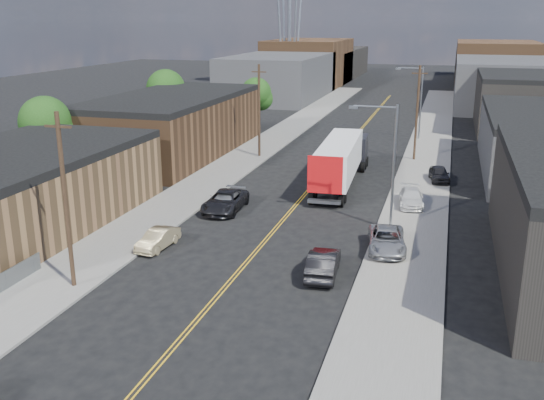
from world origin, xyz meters
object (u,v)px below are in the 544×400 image
Objects in this scene: semi_truck at (343,157)px; car_left_b at (158,239)px; car_left_d at (226,201)px; car_right_lot_c at (439,174)px; car_right_lot_b at (411,198)px; car_left_c at (225,201)px; car_right_oncoming at (323,263)px; car_right_lot_a at (387,240)px.

semi_truck is 4.24× the size of car_left_b.
car_left_d is 1.22× the size of car_right_lot_c.
car_right_lot_c reaches higher than car_right_lot_b.
car_left_c reaches higher than car_left_b.
car_right_oncoming is (10.00, -10.17, -0.01)m from car_left_c.
car_left_d is (-7.41, -10.63, -1.73)m from semi_truck.
car_right_oncoming is 1.06× the size of car_right_lot_b.
car_right_lot_c reaches higher than car_left_d.
car_left_d is at bearing -167.19° from car_right_lot_b.
semi_truck is 4.09× the size of car_right_lot_c.
car_right_lot_a reaches higher than car_right_lot_c.
car_right_lot_a is 19.22m from car_right_lot_c.
car_right_lot_a is (3.20, 4.82, 0.07)m from car_right_oncoming.
car_right_lot_b is at bearing 20.59° from car_left_d.
car_right_lot_c is (8.59, 2.81, -1.61)m from semi_truck.
car_right_lot_a is at bearing -21.55° from car_left_d.
car_left_c is 0.24m from car_left_d.
semi_truck is 13.25m from car_left_c.
car_right_lot_b is (15.44, 14.00, 0.16)m from car_left_b.
car_right_lot_c is (6.00, 23.84, 0.06)m from car_right_oncoming.
car_left_b is at bearing -136.87° from car_right_lot_c.
car_right_lot_a is 1.26× the size of car_right_lot_c.
car_left_c is 1.41× the size of car_right_lot_c.
car_left_d is at bearing 87.76° from car_left_c.
car_right_lot_b is at bearing -109.42° from car_right_oncoming.
semi_truck is at bearing 132.72° from car_right_lot_b.
car_left_b is at bearing -174.40° from car_right_lot_a.
car_left_b is 20.84m from car_right_lot_b.
car_right_lot_b is at bearing -43.66° from semi_truck.
car_left_c is 1.27× the size of car_right_lot_b.
car_right_oncoming is at bearing -131.54° from car_right_lot_a.
car_right_lot_b is 1.11× the size of car_right_lot_c.
semi_truck is 13.07m from car_left_d.
semi_truck is at bearing 101.68° from car_right_lot_a.
car_left_c is at bearing -166.37° from car_right_lot_b.
car_right_lot_c is at bearing -108.77° from car_right_oncoming.
car_left_c is 1.12× the size of car_right_lot_a.
car_right_oncoming reaches higher than car_left_d.
car_right_lot_a is at bearing -73.17° from semi_truck.
car_right_lot_c is at bearing 38.26° from car_left_c.
car_right_oncoming is 1.18× the size of car_right_lot_c.
car_left_b is 28.47m from car_right_lot_c.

